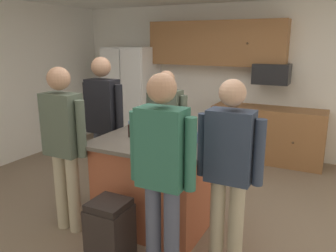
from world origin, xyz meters
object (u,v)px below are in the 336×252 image
(kitchen_island, at_px, (155,183))
(glass_stout_tall, at_px, (131,131))
(mug_blue_stoneware, at_px, (132,125))
(glass_dark_ale, at_px, (157,137))
(person_guest_right, at_px, (63,139))
(glass_pilsner, at_px, (149,126))
(mug_ceramic_white, at_px, (197,137))
(trash_bin, at_px, (110,233))
(person_elder_center, at_px, (162,166))
(person_host_foreground, at_px, (103,118))
(glass_short_whisky, at_px, (186,137))
(refrigerator, at_px, (132,96))
(person_guest_left, at_px, (229,164))
(person_guest_by_door, at_px, (166,125))
(tumbler_amber, at_px, (190,130))
(microwave_over_range, at_px, (272,74))

(kitchen_island, distance_m, glass_stout_tall, 0.62)
(mug_blue_stoneware, bearing_deg, glass_dark_ale, -34.34)
(person_guest_right, xyz_separation_m, glass_pilsner, (0.55, 0.77, 0.03))
(mug_ceramic_white, height_order, glass_pilsner, glass_pilsner)
(trash_bin, bearing_deg, person_elder_center, 4.02)
(person_host_foreground, distance_m, trash_bin, 1.57)
(glass_short_whisky, xyz_separation_m, mug_ceramic_white, (0.07, 0.13, -0.03))
(glass_stout_tall, relative_size, mug_ceramic_white, 1.01)
(glass_short_whisky, bearing_deg, trash_bin, -116.05)
(kitchen_island, bearing_deg, refrigerator, 127.04)
(person_guest_left, relative_size, person_guest_by_door, 1.04)
(person_guest_by_door, xyz_separation_m, mug_ceramic_white, (0.69, -0.66, 0.09))
(person_guest_right, xyz_separation_m, person_guest_left, (1.67, 0.16, -0.03))
(person_guest_left, bearing_deg, mug_blue_stoneware, -3.93)
(person_elder_center, xyz_separation_m, glass_pilsner, (-0.71, 1.01, 0.02))
(kitchen_island, distance_m, person_guest_by_door, 0.96)
(person_guest_left, relative_size, glass_stout_tall, 12.35)
(person_guest_by_door, bearing_deg, person_guest_right, -40.40)
(refrigerator, bearing_deg, mug_ceramic_white, -45.96)
(refrigerator, xyz_separation_m, person_guest_left, (2.83, -2.90, 0.04))
(person_elder_center, distance_m, person_guest_left, 0.59)
(tumbler_amber, xyz_separation_m, trash_bin, (-0.30, -1.07, -0.73))
(person_host_foreground, height_order, mug_ceramic_white, person_host_foreground)
(person_guest_by_door, relative_size, glass_dark_ale, 11.01)
(person_host_foreground, bearing_deg, person_guest_left, -0.38)
(refrigerator, bearing_deg, glass_dark_ale, -52.83)
(refrigerator, distance_m, glass_stout_tall, 3.05)
(glass_dark_ale, height_order, mug_blue_stoneware, glass_dark_ale)
(person_elder_center, height_order, person_guest_left, person_elder_center)
(refrigerator, bearing_deg, trash_bin, -60.34)
(glass_short_whisky, relative_size, glass_stout_tall, 1.19)
(refrigerator, distance_m, person_guest_by_door, 2.43)
(refrigerator, relative_size, glass_short_whisky, 11.46)
(person_guest_by_door, bearing_deg, trash_bin, -10.38)
(glass_dark_ale, height_order, trash_bin, glass_dark_ale)
(mug_blue_stoneware, bearing_deg, refrigerator, 122.96)
(person_guest_by_door, bearing_deg, refrigerator, -155.79)
(person_elder_center, relative_size, person_host_foreground, 0.97)
(refrigerator, xyz_separation_m, kitchen_island, (1.94, -2.57, -0.44))
(person_elder_center, relative_size, person_guest_left, 1.04)
(person_guest_right, bearing_deg, glass_short_whisky, -8.01)
(refrigerator, xyz_separation_m, glass_dark_ale, (2.01, -2.66, 0.11))
(person_host_foreground, xyz_separation_m, glass_stout_tall, (0.60, -0.31, -0.01))
(microwave_over_range, relative_size, trash_bin, 0.92)
(glass_short_whisky, xyz_separation_m, trash_bin, (-0.38, -0.78, -0.74))
(glass_pilsner, bearing_deg, person_guest_right, -125.27)
(microwave_over_range, xyz_separation_m, glass_pilsner, (-0.90, -2.41, -0.42))
(kitchen_island, bearing_deg, glass_stout_tall, 178.26)
(person_guest_right, relative_size, trash_bin, 2.83)
(refrigerator, relative_size, mug_ceramic_white, 13.80)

